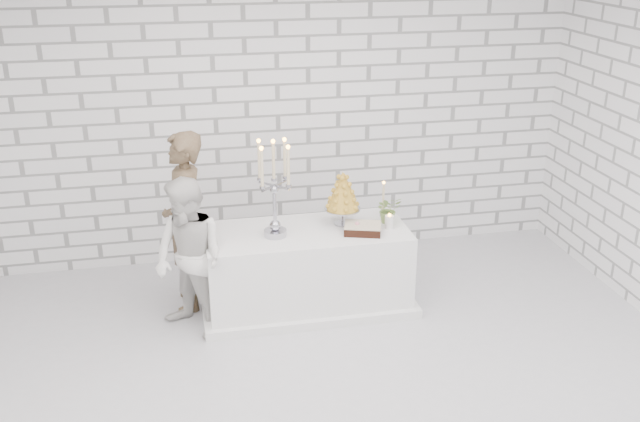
{
  "coord_description": "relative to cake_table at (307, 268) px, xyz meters",
  "views": [
    {
      "loc": [
        -1.02,
        -4.45,
        3.29
      ],
      "look_at": [
        0.12,
        1.0,
        1.05
      ],
      "focal_mm": 40.32,
      "sensor_mm": 36.0,
      "label": 1
    }
  ],
  "objects": [
    {
      "name": "ground",
      "position": [
        -0.06,
        -1.3,
        -0.38
      ],
      "size": [
        6.0,
        5.0,
        0.01
      ],
      "primitive_type": "cube",
      "color": "silver",
      "rests_on": "ground"
    },
    {
      "name": "wall_back",
      "position": [
        -0.06,
        1.2,
        1.12
      ],
      "size": [
        6.0,
        0.01,
        3.0
      ],
      "primitive_type": "cube",
      "color": "white",
      "rests_on": "ground"
    },
    {
      "name": "cake_table",
      "position": [
        0.0,
        0.0,
        0.0
      ],
      "size": [
        1.8,
        0.8,
        0.75
      ],
      "primitive_type": "cube",
      "color": "white",
      "rests_on": "ground"
    },
    {
      "name": "groom",
      "position": [
        -1.05,
        0.24,
        0.45
      ],
      "size": [
        0.4,
        0.61,
        1.65
      ],
      "primitive_type": "imported",
      "rotation": [
        0.0,
        0.0,
        -1.59
      ],
      "color": "brown",
      "rests_on": "ground"
    },
    {
      "name": "bride",
      "position": [
        -1.04,
        -0.26,
        0.32
      ],
      "size": [
        0.83,
        0.85,
        1.39
      ],
      "primitive_type": "imported",
      "rotation": [
        0.0,
        0.0,
        -0.88
      ],
      "color": "white",
      "rests_on": "ground"
    },
    {
      "name": "candelabra",
      "position": [
        -0.29,
        -0.06,
        0.81
      ],
      "size": [
        0.36,
        0.36,
        0.87
      ],
      "primitive_type": null,
      "rotation": [
        0.0,
        0.0,
        -0.03
      ],
      "color": "#A5A4AF",
      "rests_on": "cake_table"
    },
    {
      "name": "croquembouche",
      "position": [
        0.34,
        0.07,
        0.63
      ],
      "size": [
        0.4,
        0.4,
        0.51
      ],
      "primitive_type": null,
      "rotation": [
        0.0,
        0.0,
        -0.28
      ],
      "color": "#A87D25",
      "rests_on": "cake_table"
    },
    {
      "name": "chocolate_cake",
      "position": [
        0.47,
        -0.15,
        0.42
      ],
      "size": [
        0.37,
        0.31,
        0.08
      ],
      "primitive_type": "cube",
      "rotation": [
        0.0,
        0.0,
        -0.31
      ],
      "color": "black",
      "rests_on": "cake_table"
    },
    {
      "name": "pillar_candle",
      "position": [
        0.73,
        -0.1,
        0.44
      ],
      "size": [
        0.09,
        0.09,
        0.12
      ],
      "primitive_type": "cylinder",
      "rotation": [
        0.0,
        0.0,
        0.09
      ],
      "color": "white",
      "rests_on": "cake_table"
    },
    {
      "name": "extra_taper",
      "position": [
        0.76,
        0.19,
        0.54
      ],
      "size": [
        0.06,
        0.06,
        0.32
      ],
      "primitive_type": "cylinder",
      "rotation": [
        0.0,
        0.0,
        -0.07
      ],
      "color": "beige",
      "rests_on": "cake_table"
    },
    {
      "name": "flowers",
      "position": [
        0.76,
        0.04,
        0.5
      ],
      "size": [
        0.24,
        0.22,
        0.25
      ],
      "primitive_type": "imported",
      "rotation": [
        0.0,
        0.0,
        0.11
      ],
      "color": "olive",
      "rests_on": "cake_table"
    }
  ]
}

